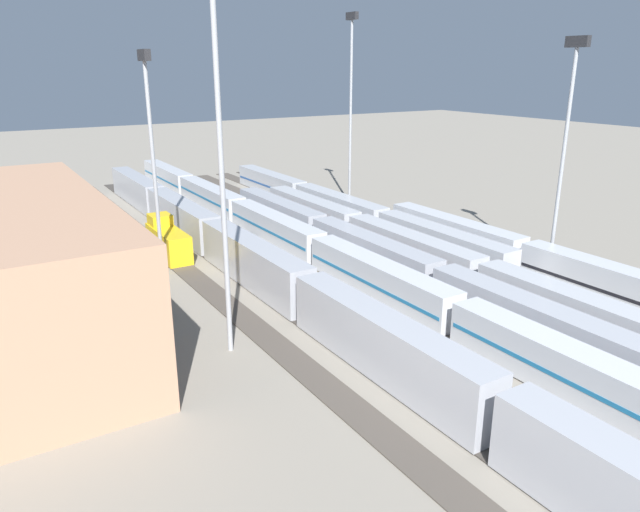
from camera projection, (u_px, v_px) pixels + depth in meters
ground_plane at (347, 267)px, 73.16m from camera, size 400.00×400.00×0.00m
track_bed_0 at (451, 245)px, 81.86m from camera, size 140.00×2.80×0.12m
track_bed_1 at (423, 251)px, 79.37m from camera, size 140.00×2.80×0.12m
track_bed_2 at (394, 257)px, 76.88m from camera, size 140.00×2.80×0.12m
track_bed_3 at (363, 263)px, 74.38m from camera, size 140.00×2.80×0.12m
track_bed_4 at (330, 270)px, 71.89m from camera, size 140.00×2.80×0.12m
track_bed_5 at (294, 277)px, 69.40m from camera, size 140.00×2.80×0.12m
track_bed_6 at (255, 285)px, 66.91m from camera, size 140.00×2.80×0.12m
track_bed_7 at (214, 294)px, 64.42m from camera, size 140.00×2.80×0.12m
train_on_track_2 at (468, 270)px, 65.61m from camera, size 90.60×3.06×4.40m
train_on_track_1 at (339, 207)px, 95.67m from camera, size 71.40×3.06×3.80m
train_on_track_7 at (168, 241)px, 76.42m from camera, size 10.00×3.00×5.00m
train_on_track_3 at (439, 281)px, 62.58m from camera, size 95.60×3.06×3.80m
train_on_track_0 at (525, 255)px, 71.13m from camera, size 47.20×3.06×3.80m
train_on_track_6 at (253, 263)px, 66.51m from camera, size 119.80×3.00×5.00m
train_on_track_4 at (311, 245)px, 74.89m from camera, size 139.00×3.06×4.40m
light_mast_0 at (351, 89)px, 101.05m from camera, size 2.80×0.70×32.30m
light_mast_1 at (218, 112)px, 45.49m from camera, size 2.80×0.70×32.84m
light_mast_2 at (567, 127)px, 67.23m from camera, size 2.80×0.70×26.95m
light_mast_3 at (151, 136)px, 65.16m from camera, size 2.80×0.70×25.50m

